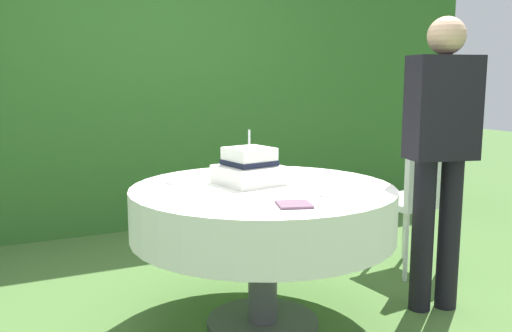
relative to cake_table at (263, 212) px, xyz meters
The scene contains 11 objects.
ground_plane 0.61m from the cake_table, ahead, with size 20.00×20.00×0.00m, color #476B33.
foliage_hedge 2.48m from the cake_table, 90.00° to the left, with size 6.69×0.64×2.55m, color #336628.
cake_table is the anchor object (origin of this frame).
wedding_cake 0.24m from the cake_table, 103.96° to the left, with size 0.34×0.34×0.28m.
serving_plate_near 0.38m from the cake_table, 61.32° to the right, with size 0.11×0.11×0.01m, color white.
serving_plate_far 0.55m from the cake_table, 15.02° to the left, with size 0.15×0.15×0.01m, color white.
serving_plate_left 0.48m from the cake_table, 141.20° to the left, with size 0.13×0.13×0.01m, color white.
serving_plate_right 0.45m from the cake_table, 108.74° to the left, with size 0.12×0.12×0.01m, color white.
napkin_stack 0.46m from the cake_table, 98.86° to the right, with size 0.14×0.14×0.01m, color #6B4C60.
garden_chair 1.27m from the cake_table, 10.98° to the left, with size 0.43×0.43×0.89m.
standing_person 1.03m from the cake_table, 14.51° to the right, with size 0.40×0.28×1.60m.
Camera 1 is at (-1.23, -2.45, 1.29)m, focal length 38.57 mm.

